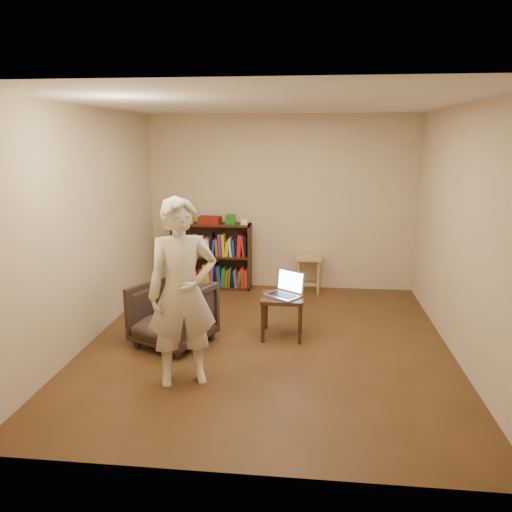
# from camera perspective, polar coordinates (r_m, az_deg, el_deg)

# --- Properties ---
(floor) EXTENTS (4.50, 4.50, 0.00)m
(floor) POSITION_cam_1_polar(r_m,az_deg,el_deg) (5.70, 1.31, -9.97)
(floor) COLOR #402A14
(floor) RESTS_ON ground
(ceiling) EXTENTS (4.50, 4.50, 0.00)m
(ceiling) POSITION_cam_1_polar(r_m,az_deg,el_deg) (5.25, 1.46, 17.08)
(ceiling) COLOR silver
(ceiling) RESTS_ON wall_back
(wall_back) EXTENTS (4.00, 0.00, 4.00)m
(wall_back) POSITION_cam_1_polar(r_m,az_deg,el_deg) (7.54, 2.86, 6.05)
(wall_back) COLOR #B9A88C
(wall_back) RESTS_ON floor
(wall_left) EXTENTS (0.00, 4.50, 4.50)m
(wall_left) POSITION_cam_1_polar(r_m,az_deg,el_deg) (5.84, -18.60, 3.21)
(wall_left) COLOR #B9A88C
(wall_left) RESTS_ON floor
(wall_right) EXTENTS (0.00, 4.50, 4.50)m
(wall_right) POSITION_cam_1_polar(r_m,az_deg,el_deg) (5.53, 22.52, 2.35)
(wall_right) COLOR #B9A88C
(wall_right) RESTS_ON floor
(bookshelf) EXTENTS (1.20, 0.30, 1.00)m
(bookshelf) POSITION_cam_1_polar(r_m,az_deg,el_deg) (7.68, -5.04, -0.39)
(bookshelf) COLOR black
(bookshelf) RESTS_ON floor
(box_yellow) EXTENTS (0.26, 0.21, 0.20)m
(box_yellow) POSITION_cam_1_polar(r_m,az_deg,el_deg) (7.62, -8.13, 4.47)
(box_yellow) COLOR gold
(box_yellow) RESTS_ON bookshelf
(red_cloth) EXTENTS (0.33, 0.25, 0.11)m
(red_cloth) POSITION_cam_1_polar(r_m,az_deg,el_deg) (7.53, -5.32, 4.10)
(red_cloth) COLOR maroon
(red_cloth) RESTS_ON bookshelf
(box_green) EXTENTS (0.15, 0.15, 0.14)m
(box_green) POSITION_cam_1_polar(r_m,az_deg,el_deg) (7.48, -2.94, 4.20)
(box_green) COLOR #1F671B
(box_green) RESTS_ON bookshelf
(box_white) EXTENTS (0.11, 0.11, 0.08)m
(box_white) POSITION_cam_1_polar(r_m,az_deg,el_deg) (7.44, -1.36, 3.92)
(box_white) COLOR white
(box_white) RESTS_ON bookshelf
(stool) EXTENTS (0.37, 0.37, 0.54)m
(stool) POSITION_cam_1_polar(r_m,az_deg,el_deg) (7.47, 6.04, -0.82)
(stool) COLOR #A68551
(stool) RESTS_ON floor
(armchair) EXTENTS (1.00, 1.01, 0.70)m
(armchair) POSITION_cam_1_polar(r_m,az_deg,el_deg) (5.66, -9.51, -6.55)
(armchair) COLOR #312421
(armchair) RESTS_ON floor
(side_table) EXTENTS (0.48, 0.48, 0.49)m
(side_table) POSITION_cam_1_polar(r_m,az_deg,el_deg) (5.77, 3.04, -5.35)
(side_table) COLOR black
(side_table) RESTS_ON floor
(laptop) EXTENTS (0.49, 0.47, 0.29)m
(laptop) POSITION_cam_1_polar(r_m,az_deg,el_deg) (5.74, 3.38, -3.93)
(laptop) COLOR #A9A9AE
(laptop) RESTS_ON side_table
(person) EXTENTS (0.75, 0.62, 1.76)m
(person) POSITION_cam_1_polar(r_m,az_deg,el_deg) (4.61, -8.41, -4.21)
(person) COLOR beige
(person) RESTS_ON floor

